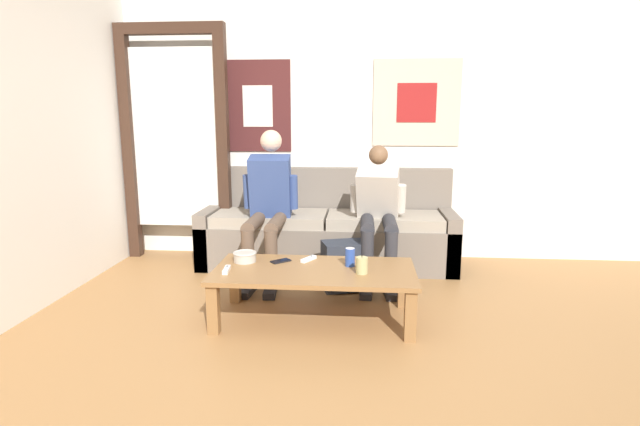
{
  "coord_description": "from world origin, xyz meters",
  "views": [
    {
      "loc": [
        0.16,
        -2.18,
        1.35
      ],
      "look_at": [
        -0.13,
        1.41,
        0.64
      ],
      "focal_mm": 28.0,
      "sensor_mm": 36.0,
      "label": 1
    }
  ],
  "objects_px": {
    "person_seated_adult": "(268,200)",
    "backpack": "(345,267)",
    "ceramic_bowl": "(245,256)",
    "cell_phone": "(281,261)",
    "coffee_table": "(314,276)",
    "person_seated_teen": "(378,208)",
    "pillar_candle": "(362,265)",
    "game_controller_near_right": "(309,259)",
    "couch": "(327,233)",
    "game_controller_near_left": "(227,270)",
    "drink_can_blue": "(350,257)"
  },
  "relations": [
    {
      "from": "person_seated_adult",
      "to": "ceramic_bowl",
      "type": "relative_size",
      "value": 7.55
    },
    {
      "from": "person_seated_adult",
      "to": "drink_can_blue",
      "type": "relative_size",
      "value": 9.86
    },
    {
      "from": "couch",
      "to": "person_seated_adult",
      "type": "relative_size",
      "value": 1.85
    },
    {
      "from": "person_seated_teen",
      "to": "drink_can_blue",
      "type": "relative_size",
      "value": 8.81
    },
    {
      "from": "backpack",
      "to": "couch",
      "type": "bearing_deg",
      "value": 105.07
    },
    {
      "from": "coffee_table",
      "to": "ceramic_bowl",
      "type": "relative_size",
      "value": 8.19
    },
    {
      "from": "drink_can_blue",
      "to": "backpack",
      "type": "bearing_deg",
      "value": 95.54
    },
    {
      "from": "coffee_table",
      "to": "backpack",
      "type": "distance_m",
      "value": 0.64
    },
    {
      "from": "couch",
      "to": "person_seated_adult",
      "type": "bearing_deg",
      "value": -140.36
    },
    {
      "from": "person_seated_teen",
      "to": "person_seated_adult",
      "type": "bearing_deg",
      "value": -178.5
    },
    {
      "from": "person_seated_teen",
      "to": "game_controller_near_left",
      "type": "xyz_separation_m",
      "value": [
        -1.01,
        -1.01,
        -0.23
      ]
    },
    {
      "from": "coffee_table",
      "to": "couch",
      "type": "bearing_deg",
      "value": 89.97
    },
    {
      "from": "game_controller_near_right",
      "to": "backpack",
      "type": "bearing_deg",
      "value": 60.03
    },
    {
      "from": "game_controller_near_left",
      "to": "drink_can_blue",
      "type": "bearing_deg",
      "value": 13.15
    },
    {
      "from": "coffee_table",
      "to": "pillar_candle",
      "type": "distance_m",
      "value": 0.33
    },
    {
      "from": "game_controller_near_left",
      "to": "person_seated_teen",
      "type": "bearing_deg",
      "value": 45.09
    },
    {
      "from": "drink_can_blue",
      "to": "game_controller_near_right",
      "type": "bearing_deg",
      "value": 160.97
    },
    {
      "from": "game_controller_near_left",
      "to": "game_controller_near_right",
      "type": "relative_size",
      "value": 1.04
    },
    {
      "from": "person_seated_adult",
      "to": "game_controller_near_left",
      "type": "relative_size",
      "value": 8.34
    },
    {
      "from": "couch",
      "to": "game_controller_near_left",
      "type": "height_order",
      "value": "couch"
    },
    {
      "from": "backpack",
      "to": "drink_can_blue",
      "type": "distance_m",
      "value": 0.57
    },
    {
      "from": "game_controller_near_left",
      "to": "backpack",
      "type": "bearing_deg",
      "value": 43.24
    },
    {
      "from": "ceramic_bowl",
      "to": "game_controller_near_right",
      "type": "distance_m",
      "value": 0.44
    },
    {
      "from": "game_controller_near_left",
      "to": "cell_phone",
      "type": "distance_m",
      "value": 0.4
    },
    {
      "from": "game_controller_near_right",
      "to": "ceramic_bowl",
      "type": "bearing_deg",
      "value": -172.46
    },
    {
      "from": "game_controller_near_right",
      "to": "pillar_candle",
      "type": "bearing_deg",
      "value": -34.55
    },
    {
      "from": "couch",
      "to": "coffee_table",
      "type": "relative_size",
      "value": 1.71
    },
    {
      "from": "person_seated_adult",
      "to": "person_seated_teen",
      "type": "height_order",
      "value": "person_seated_adult"
    },
    {
      "from": "cell_phone",
      "to": "backpack",
      "type": "bearing_deg",
      "value": 46.75
    },
    {
      "from": "pillar_candle",
      "to": "game_controller_near_right",
      "type": "relative_size",
      "value": 0.84
    },
    {
      "from": "ceramic_bowl",
      "to": "drink_can_blue",
      "type": "height_order",
      "value": "drink_can_blue"
    },
    {
      "from": "couch",
      "to": "backpack",
      "type": "height_order",
      "value": "couch"
    },
    {
      "from": "coffee_table",
      "to": "cell_phone",
      "type": "xyz_separation_m",
      "value": [
        -0.25,
        0.15,
        0.05
      ]
    },
    {
      "from": "person_seated_adult",
      "to": "backpack",
      "type": "height_order",
      "value": "person_seated_adult"
    },
    {
      "from": "person_seated_adult",
      "to": "drink_can_blue",
      "type": "xyz_separation_m",
      "value": [
        0.7,
        -0.8,
        -0.24
      ]
    },
    {
      "from": "coffee_table",
      "to": "backpack",
      "type": "bearing_deg",
      "value": 73.22
    },
    {
      "from": "game_controller_near_right",
      "to": "cell_phone",
      "type": "distance_m",
      "value": 0.2
    },
    {
      "from": "person_seated_adult",
      "to": "cell_phone",
      "type": "distance_m",
      "value": 0.83
    },
    {
      "from": "ceramic_bowl",
      "to": "pillar_candle",
      "type": "relative_size",
      "value": 1.36
    },
    {
      "from": "person_seated_adult",
      "to": "backpack",
      "type": "xyz_separation_m",
      "value": [
        0.65,
        -0.29,
        -0.47
      ]
    },
    {
      "from": "person_seated_teen",
      "to": "ceramic_bowl",
      "type": "xyz_separation_m",
      "value": [
        -0.94,
        -0.78,
        -0.2
      ]
    },
    {
      "from": "cell_phone",
      "to": "coffee_table",
      "type": "bearing_deg",
      "value": -30.65
    },
    {
      "from": "ceramic_bowl",
      "to": "game_controller_near_left",
      "type": "relative_size",
      "value": 1.1
    },
    {
      "from": "ceramic_bowl",
      "to": "drink_can_blue",
      "type": "bearing_deg",
      "value": -3.31
    },
    {
      "from": "pillar_candle",
      "to": "game_controller_near_left",
      "type": "distance_m",
      "value": 0.88
    },
    {
      "from": "game_controller_near_left",
      "to": "cell_phone",
      "type": "relative_size",
      "value": 1.0
    },
    {
      "from": "couch",
      "to": "backpack",
      "type": "xyz_separation_m",
      "value": [
        0.18,
        -0.67,
        -0.11
      ]
    },
    {
      "from": "couch",
      "to": "person_seated_adult",
      "type": "height_order",
      "value": "person_seated_adult"
    },
    {
      "from": "person_seated_teen",
      "to": "game_controller_near_right",
      "type": "height_order",
      "value": "person_seated_teen"
    },
    {
      "from": "backpack",
      "to": "game_controller_near_right",
      "type": "height_order",
      "value": "same"
    }
  ]
}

